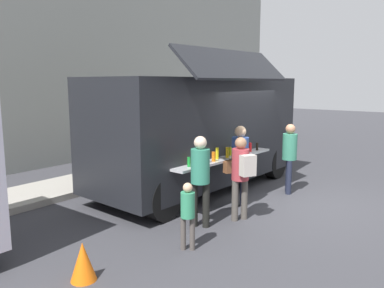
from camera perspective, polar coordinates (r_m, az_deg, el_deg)
name	(u,v)px	position (r m, az deg, el deg)	size (l,w,h in m)	color
ground_plane	(292,201)	(9.29, 14.65, -8.12)	(60.00, 60.00, 0.00)	#38383D
food_truck_main	(200,129)	(9.70, 1.14, 2.22)	(6.02, 3.10, 3.42)	black
traffic_cone_orange	(83,261)	(5.73, -15.82, -16.38)	(0.36, 0.36, 0.55)	orange
trash_bin	(213,142)	(14.37, 3.14, 0.26)	(0.60, 0.60, 0.99)	#2B5E36
customer_front_ordering	(239,159)	(8.38, 7.01, -2.28)	(0.58, 0.39, 1.79)	#1E2239
customer_mid_with_backpack	(241,170)	(7.56, 7.32, -3.87)	(0.45, 0.54, 1.66)	#504A44
customer_rear_waiting	(200,173)	(7.17, 1.22, -4.36)	(0.35, 0.35, 1.73)	black
customer_extra_browsing	(290,152)	(9.68, 14.23, -1.18)	(0.35, 0.35, 1.71)	#1E2336
child_near_queue	(188,210)	(6.29, -0.64, -9.77)	(0.23, 0.23, 1.13)	#4D4641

